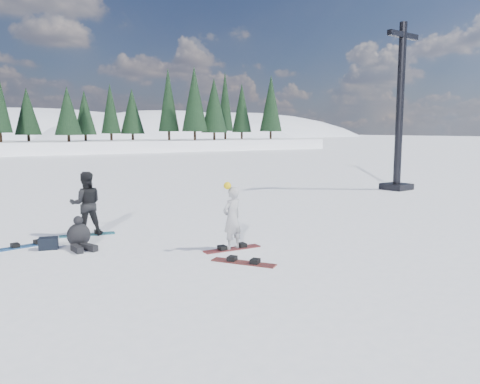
% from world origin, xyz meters
% --- Properties ---
extents(ground, '(420.00, 420.00, 0.00)m').
position_xyz_m(ground, '(0.00, 0.00, 0.00)').
color(ground, white).
rests_on(ground, ground).
extents(lift_tower, '(2.25, 1.35, 8.12)m').
position_xyz_m(lift_tower, '(12.90, 5.09, 3.30)').
color(lift_tower, black).
rests_on(lift_tower, ground).
extents(snowboarder_woman, '(0.66, 0.53, 1.72)m').
position_xyz_m(snowboarder_woman, '(-0.11, -1.02, 0.81)').
color(snowboarder_woman, '#9B9BA0').
rests_on(snowboarder_woman, ground).
extents(snowboarder_man, '(0.99, 0.83, 1.82)m').
position_xyz_m(snowboarder_man, '(-2.86, 2.48, 0.91)').
color(snowboarder_man, black).
rests_on(snowboarder_man, ground).
extents(seated_rider, '(0.69, 1.02, 0.81)m').
position_xyz_m(seated_rider, '(-3.36, 1.11, 0.31)').
color(seated_rider, black).
rests_on(seated_rider, ground).
extents(gear_bag, '(0.51, 0.40, 0.30)m').
position_xyz_m(gear_bag, '(-4.06, 1.36, 0.15)').
color(gear_bag, black).
rests_on(gear_bag, ground).
extents(snowboard_woman, '(1.51, 0.33, 0.03)m').
position_xyz_m(snowboard_woman, '(-0.11, -1.01, 0.01)').
color(snowboard_woman, maroon).
rests_on(snowboard_woman, ground).
extents(snowboard_man, '(1.53, 0.53, 0.03)m').
position_xyz_m(snowboard_man, '(-2.86, 2.48, 0.01)').
color(snowboard_man, teal).
rests_on(snowboard_man, ground).
extents(snowboard_loose_b, '(1.11, 1.38, 0.03)m').
position_xyz_m(snowboard_loose_b, '(-0.50, -2.20, 0.01)').
color(snowboard_loose_b, maroon).
rests_on(snowboard_loose_b, ground).
extents(snowboard_loose_c, '(1.53, 0.57, 0.03)m').
position_xyz_m(snowboard_loose_c, '(-4.50, 1.94, 0.01)').
color(snowboard_loose_c, '#1D58A0').
rests_on(snowboard_loose_c, ground).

